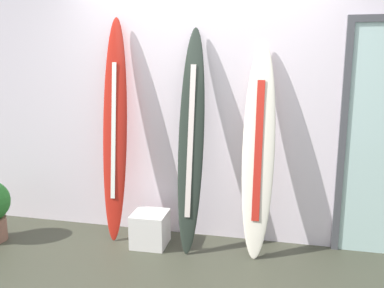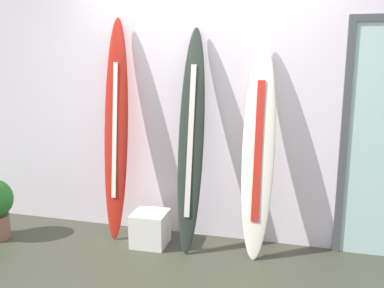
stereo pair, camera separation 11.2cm
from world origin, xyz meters
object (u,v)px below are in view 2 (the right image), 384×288
Objects in this scene: surfboard_ivory at (258,153)px; display_block_left at (150,228)px; surfboard_crimson at (116,132)px; surfboard_charcoal at (191,143)px.

surfboard_ivory reaches higher than display_block_left.
surfboard_crimson reaches higher than surfboard_charcoal.
surfboard_ivory is (0.60, 0.03, -0.06)m from surfboard_charcoal.
surfboard_crimson is 1.12× the size of surfboard_ivory.
surfboard_ivory is at bearing 6.14° from display_block_left.
display_block_left is (0.38, -0.13, -0.88)m from surfboard_crimson.
display_block_left is at bearing -19.31° from surfboard_crimson.
surfboard_charcoal reaches higher than display_block_left.
surfboard_crimson is at bearing 160.69° from display_block_left.
surfboard_charcoal is 1.07× the size of surfboard_ivory.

